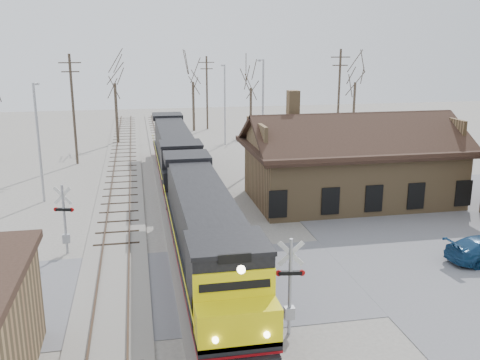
% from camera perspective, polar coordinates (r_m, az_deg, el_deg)
% --- Properties ---
extents(ground, '(140.00, 140.00, 0.00)m').
position_cam_1_polar(ground, '(26.05, -3.28, -11.12)').
color(ground, '#9E998F').
rests_on(ground, ground).
extents(road, '(60.00, 9.00, 0.03)m').
position_cam_1_polar(road, '(26.04, -3.28, -11.09)').
color(road, slate).
rests_on(road, ground).
extents(track_main, '(3.40, 90.00, 0.24)m').
position_cam_1_polar(track_main, '(40.00, -6.24, -1.78)').
color(track_main, '#9E998F').
rests_on(track_main, ground).
extents(track_siding, '(3.40, 90.00, 0.24)m').
position_cam_1_polar(track_siding, '(39.91, -12.70, -2.10)').
color(track_siding, '#9E998F').
rests_on(track_siding, ground).
extents(depot, '(15.20, 9.31, 7.90)m').
position_cam_1_polar(depot, '(39.37, 11.72, 1.25)').
color(depot, olive).
rests_on(depot, ground).
extents(locomotive_lead, '(2.91, 19.48, 4.32)m').
position_cam_1_polar(locomotive_lead, '(26.28, -3.72, -5.51)').
color(locomotive_lead, black).
rests_on(locomotive_lead, ground).
extents(locomotive_trailing, '(2.91, 19.48, 4.09)m').
position_cam_1_polar(locomotive_trailing, '(45.26, -6.99, 3.00)').
color(locomotive_trailing, black).
rests_on(locomotive_trailing, ground).
extents(crossbuck_near, '(1.14, 0.30, 4.02)m').
position_cam_1_polar(crossbuck_near, '(21.35, 5.34, -11.61)').
color(crossbuck_near, '#A5A8AD').
rests_on(crossbuck_near, ground).
extents(crossbuck_far, '(1.09, 0.39, 3.89)m').
position_cam_1_polar(crossbuck_far, '(30.44, -18.18, -4.25)').
color(crossbuck_far, '#A5A8AD').
rests_on(crossbuck_far, ground).
extents(streetlight_a, '(0.25, 2.04, 8.51)m').
position_cam_1_polar(streetlight_a, '(40.48, -20.70, 4.41)').
color(streetlight_a, '#A5A8AD').
rests_on(streetlight_a, ground).
extents(streetlight_b, '(0.25, 2.04, 9.74)m').
position_cam_1_polar(streetlight_b, '(49.04, 2.42, 7.71)').
color(streetlight_b, '#A5A8AD').
rests_on(streetlight_b, ground).
extents(streetlight_c, '(0.25, 2.04, 8.83)m').
position_cam_1_polar(streetlight_c, '(59.76, -1.66, 8.51)').
color(streetlight_c, '#A5A8AD').
rests_on(streetlight_c, ground).
extents(utility_pole_a, '(2.00, 0.24, 10.19)m').
position_cam_1_polar(utility_pole_a, '(52.14, -17.37, 7.38)').
color(utility_pole_a, '#382D23').
rests_on(utility_pole_a, ground).
extents(utility_pole_b, '(2.00, 0.24, 9.43)m').
position_cam_1_polar(utility_pole_b, '(70.46, -3.54, 9.41)').
color(utility_pole_b, '#382D23').
rests_on(utility_pole_b, ground).
extents(utility_pole_c, '(2.00, 0.24, 10.55)m').
position_cam_1_polar(utility_pole_c, '(55.46, 10.47, 8.38)').
color(utility_pole_c, '#382D23').
rests_on(utility_pole_c, ground).
extents(tree_b, '(4.49, 4.49, 11.00)m').
position_cam_1_polar(tree_b, '(61.87, -13.28, 11.03)').
color(tree_b, '#382D23').
rests_on(tree_b, ground).
extents(tree_c, '(4.17, 4.17, 10.22)m').
position_cam_1_polar(tree_c, '(69.19, -5.06, 11.23)').
color(tree_c, '#382D23').
rests_on(tree_c, ground).
extents(tree_d, '(3.80, 3.80, 9.30)m').
position_cam_1_polar(tree_d, '(66.75, 1.17, 10.59)').
color(tree_d, '#382D23').
rests_on(tree_d, ground).
extents(tree_e, '(4.43, 4.43, 10.85)m').
position_cam_1_polar(tree_e, '(64.66, 12.24, 11.12)').
color(tree_e, '#382D23').
rests_on(tree_e, ground).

